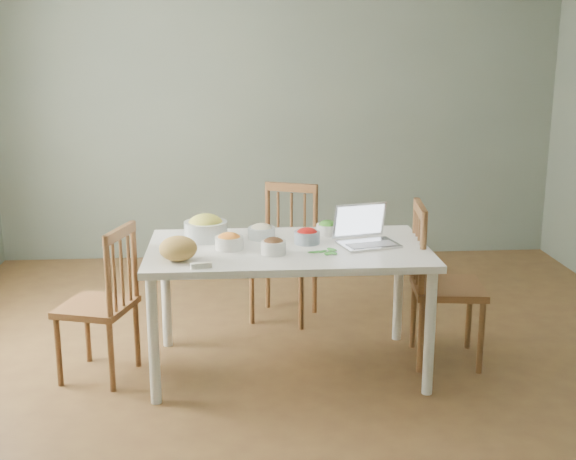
{
  "coord_description": "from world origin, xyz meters",
  "views": [
    {
      "loc": [
        -0.42,
        -4.2,
        1.94
      ],
      "look_at": [
        -0.1,
        0.02,
        0.87
      ],
      "focal_mm": 46.77,
      "sensor_mm": 36.0,
      "label": 1
    }
  ],
  "objects": [
    {
      "name": "basil_bunch",
      "position": [
        0.08,
        -0.11,
        0.78
      ],
      "size": [
        0.19,
        0.19,
        0.02
      ],
      "primitive_type": null,
      "color": "#338335",
      "rests_on": "dining_table"
    },
    {
      "name": "bowl_redpep",
      "position": [
        0.01,
        0.09,
        0.81
      ],
      "size": [
        0.19,
        0.19,
        0.09
      ],
      "primitive_type": null,
      "rotation": [
        0.0,
        0.0,
        0.3
      ],
      "color": "red",
      "rests_on": "dining_table"
    },
    {
      "name": "bowl_onion",
      "position": [
        -0.25,
        0.22,
        0.81
      ],
      "size": [
        0.18,
        0.18,
        0.09
      ],
      "primitive_type": null,
      "rotation": [
        0.0,
        0.0,
        -0.11
      ],
      "color": "beige",
      "rests_on": "dining_table"
    },
    {
      "name": "bowl_squash",
      "position": [
        -0.59,
        0.22,
        0.84
      ],
      "size": [
        0.27,
        0.27,
        0.15
      ],
      "primitive_type": null,
      "rotation": [
        0.0,
        0.0,
        -0.02
      ],
      "color": "gold",
      "rests_on": "dining_table"
    },
    {
      "name": "chair_right",
      "position": [
        0.88,
        0.07,
        0.5
      ],
      "size": [
        0.47,
        0.48,
        0.99
      ],
      "primitive_type": null,
      "rotation": [
        0.0,
        0.0,
        1.45
      ],
      "color": "brown",
      "rests_on": "floor"
    },
    {
      "name": "chair_far",
      "position": [
        -0.07,
        0.87,
        0.48
      ],
      "size": [
        0.54,
        0.53,
        0.95
      ],
      "primitive_type": null,
      "rotation": [
        0.0,
        0.0,
        -0.38
      ],
      "color": "brown",
      "rests_on": "floor"
    },
    {
      "name": "dining_table",
      "position": [
        -0.1,
        0.02,
        0.38
      ],
      "size": [
        1.64,
        0.92,
        0.77
      ],
      "primitive_type": null,
      "color": "white",
      "rests_on": "floor"
    },
    {
      "name": "bowl_carrot",
      "position": [
        -0.45,
        0.0,
        0.81
      ],
      "size": [
        0.21,
        0.21,
        0.09
      ],
      "primitive_type": null,
      "rotation": [
        0.0,
        0.0,
        -0.32
      ],
      "color": "orange",
      "rests_on": "dining_table"
    },
    {
      "name": "laptop",
      "position": [
        0.37,
        0.01,
        0.88
      ],
      "size": [
        0.39,
        0.36,
        0.23
      ],
      "primitive_type": null,
      "rotation": [
        0.0,
        0.0,
        0.25
      ],
      "color": "silver",
      "rests_on": "dining_table"
    },
    {
      "name": "wall_back",
      "position": [
        0.0,
        2.5,
        1.35
      ],
      "size": [
        5.0,
        0.0,
        2.7
      ],
      "primitive_type": "cube",
      "color": "slate",
      "rests_on": "ground"
    },
    {
      "name": "flatbread",
      "position": [
        0.24,
        0.37,
        0.78
      ],
      "size": [
        0.26,
        0.26,
        0.02
      ],
      "primitive_type": "cylinder",
      "rotation": [
        0.0,
        0.0,
        -0.3
      ],
      "color": "tan",
      "rests_on": "dining_table"
    },
    {
      "name": "chair_left",
      "position": [
        -1.23,
        -0.0,
        0.46
      ],
      "size": [
        0.49,
        0.5,
        0.92
      ],
      "primitive_type": null,
      "rotation": [
        0.0,
        0.0,
        -1.87
      ],
      "color": "brown",
      "rests_on": "floor"
    },
    {
      "name": "butter_stick",
      "position": [
        -0.6,
        -0.37,
        0.78
      ],
      "size": [
        0.12,
        0.06,
        0.03
      ],
      "primitive_type": "cube",
      "rotation": [
        0.0,
        0.0,
        0.26
      ],
      "color": "silver",
      "rests_on": "dining_table"
    },
    {
      "name": "wall_front",
      "position": [
        0.0,
        -2.5,
        1.35
      ],
      "size": [
        5.0,
        0.0,
        2.7
      ],
      "primitive_type": "cube",
      "color": "slate",
      "rests_on": "ground"
    },
    {
      "name": "bowl_broccoli",
      "position": [
        0.16,
        0.28,
        0.81
      ],
      "size": [
        0.18,
        0.18,
        0.09
      ],
      "primitive_type": null,
      "rotation": [
        0.0,
        0.0,
        0.33
      ],
      "color": "#216414",
      "rests_on": "dining_table"
    },
    {
      "name": "bread_boule",
      "position": [
        -0.73,
        -0.21,
        0.84
      ],
      "size": [
        0.26,
        0.26,
        0.14
      ],
      "primitive_type": "ellipsoid",
      "rotation": [
        0.0,
        0.0,
        0.29
      ],
      "color": "#A47C36",
      "rests_on": "dining_table"
    },
    {
      "name": "bowl_mushroom",
      "position": [
        -0.2,
        -0.12,
        0.81
      ],
      "size": [
        0.15,
        0.15,
        0.09
      ],
      "primitive_type": null,
      "rotation": [
        0.0,
        0.0,
        0.04
      ],
      "color": "black",
      "rests_on": "dining_table"
    },
    {
      "name": "floor",
      "position": [
        0.0,
        0.0,
        0.0
      ],
      "size": [
        5.0,
        5.0,
        0.0
      ],
      "primitive_type": "cube",
      "color": "brown",
      "rests_on": "ground"
    }
  ]
}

